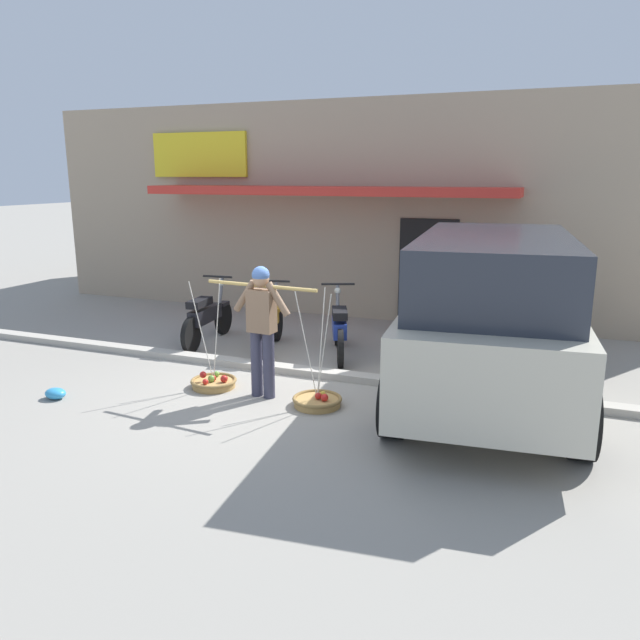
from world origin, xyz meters
The scene contains 11 objects.
ground_plane centered at (0.00, 0.00, 0.00)m, with size 90.00×90.00×0.00m, color gray.
sidewalk_curb centered at (0.00, 0.70, 0.05)m, with size 20.00×0.24×0.10m, color #AEA89C.
fruit_vendor centered at (-0.06, -0.31, 0.98)m, with size 1.56×0.23×1.70m.
fruit_basket_left_side centered at (0.72, -0.38, 0.07)m, with size 0.62×0.62×1.45m.
fruit_basket_right_side centered at (-0.84, -0.25, 0.08)m, with size 0.62×0.62×1.45m.
motorcycle_nearest_shop centered at (-2.10, 1.66, 0.45)m, with size 0.54×1.82×1.09m.
motorcycle_second_in_row centered at (-0.93, 1.61, 0.45)m, with size 0.60×1.80×1.09m.
motorcycle_third_in_row centered at (0.24, 1.75, 0.45)m, with size 0.80×1.72×1.09m.
parked_truck centered at (2.64, 0.60, 1.13)m, with size 2.48×4.95×2.10m.
storefront_building centered at (-0.88, 6.91, 2.10)m, with size 13.00×6.00×4.20m.
plastic_litter_bag centered at (-2.50, -1.36, 0.07)m, with size 0.28×0.22×0.14m, color #3393D1.
Camera 1 is at (3.35, -7.02, 2.79)m, focal length 34.45 mm.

